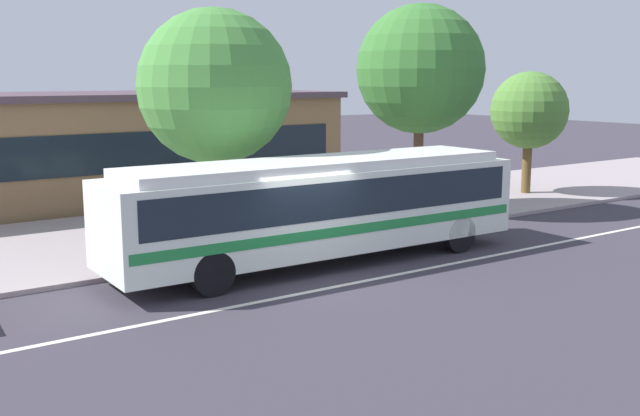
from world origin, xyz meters
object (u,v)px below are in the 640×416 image
street_tree_near_stop (215,87)px  street_tree_far_end (529,111)px  pedestrian_walking_along_curb (201,217)px  street_tree_mid_block (420,70)px  bus_stop_sign (419,178)px  pedestrian_standing_by_tree (402,195)px  pedestrian_waiting_near_sign (308,203)px  transit_bus (321,203)px

street_tree_near_stop → street_tree_far_end: bearing=2.7°
pedestrian_walking_along_curb → street_tree_mid_block: (9.07, 1.65, 3.83)m
bus_stop_sign → street_tree_near_stop: (-6.05, 1.80, 2.82)m
street_tree_far_end → pedestrian_walking_along_curb: bearing=-172.1°
pedestrian_standing_by_tree → street_tree_near_stop: street_tree_near_stop is taller
pedestrian_waiting_near_sign → street_tree_mid_block: size_ratio=0.25×
transit_bus → bus_stop_sign: bearing=19.6°
transit_bus → pedestrian_standing_by_tree: 4.64m
transit_bus → street_tree_near_stop: (-1.09, 3.57, 2.87)m
transit_bus → pedestrian_walking_along_curb: size_ratio=6.59×
street_tree_mid_block → pedestrian_walking_along_curb: bearing=-169.7°
pedestrian_standing_by_tree → pedestrian_waiting_near_sign: bearing=170.7°
pedestrian_standing_by_tree → street_tree_mid_block: size_ratio=0.25×
bus_stop_sign → pedestrian_walking_along_curb: bearing=177.2°
street_tree_mid_block → street_tree_far_end: 6.48m
transit_bus → pedestrian_waiting_near_sign: transit_bus is taller
street_tree_near_stop → pedestrian_walking_along_curb: bearing=-130.3°
pedestrian_waiting_near_sign → street_tree_mid_block: 6.95m
bus_stop_sign → street_tree_near_stop: bearing=163.4°
pedestrian_walking_along_curb → bus_stop_sign: size_ratio=0.73×
pedestrian_waiting_near_sign → street_tree_far_end: size_ratio=0.36×
pedestrian_waiting_near_sign → street_tree_near_stop: street_tree_near_stop is taller
pedestrian_standing_by_tree → bus_stop_sign: 0.84m
street_tree_mid_block → street_tree_far_end: bearing=4.3°
pedestrian_walking_along_curb → street_tree_near_stop: 3.82m
transit_bus → street_tree_far_end: 13.82m
street_tree_near_stop → street_tree_mid_block: street_tree_mid_block is taller
street_tree_mid_block → street_tree_far_end: street_tree_mid_block is taller
pedestrian_waiting_near_sign → street_tree_near_stop: (-2.23, 1.30, 3.30)m
transit_bus → pedestrian_standing_by_tree: bearing=22.4°
transit_bus → pedestrian_waiting_near_sign: size_ratio=6.47×
transit_bus → bus_stop_sign: transit_bus is taller
transit_bus → pedestrian_walking_along_curb: (-2.31, 2.12, -0.44)m
transit_bus → pedestrian_standing_by_tree: (4.27, 1.76, -0.43)m
transit_bus → street_tree_mid_block: bearing=29.2°
street_tree_near_stop → pedestrian_waiting_near_sign: bearing=-30.3°
bus_stop_sign → street_tree_mid_block: size_ratio=0.33×
pedestrian_walking_along_curb → transit_bus: bearing=-42.5°
bus_stop_sign → street_tree_mid_block: (1.79, 2.01, 3.33)m
pedestrian_waiting_near_sign → street_tree_mid_block: (5.61, 1.50, 3.81)m
pedestrian_walking_along_curb → street_tree_near_stop: street_tree_near_stop is taller
pedestrian_waiting_near_sign → street_tree_far_end: 12.26m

